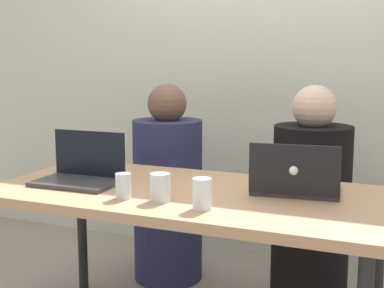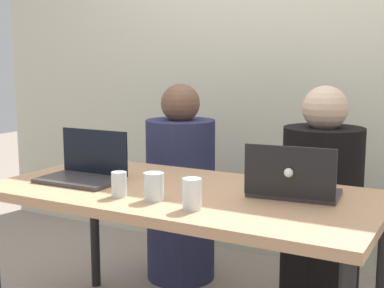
{
  "view_description": "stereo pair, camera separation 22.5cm",
  "coord_description": "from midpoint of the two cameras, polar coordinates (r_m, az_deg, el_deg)",
  "views": [
    {
      "loc": [
        0.86,
        -1.97,
        1.25
      ],
      "look_at": [
        0.0,
        0.08,
        0.89
      ],
      "focal_mm": 50.0,
      "sensor_mm": 36.0,
      "label": 1
    },
    {
      "loc": [
        1.06,
        -1.87,
        1.25
      ],
      "look_at": [
        0.0,
        0.08,
        0.89
      ],
      "focal_mm": 50.0,
      "sensor_mm": 36.0,
      "label": 2
    }
  ],
  "objects": [
    {
      "name": "desk",
      "position": [
        2.23,
        1.92,
        -6.45
      ],
      "size": [
        1.61,
        0.79,
        0.71
      ],
      "color": "tan",
      "rests_on": "ground"
    },
    {
      "name": "water_glass_left",
      "position": [
        2.1,
        -4.76,
        -4.52
      ],
      "size": [
        0.06,
        0.06,
        0.1
      ],
      "color": "silver",
      "rests_on": "desk"
    },
    {
      "name": "person_on_right",
      "position": [
        2.77,
        15.91,
        -7.01
      ],
      "size": [
        0.47,
        0.47,
        1.12
      ],
      "rotation": [
        0.0,
        0.0,
        2.92
      ],
      "color": "black",
      "rests_on": "ground"
    },
    {
      "name": "water_glass_right",
      "position": [
        1.92,
        3.35,
        -5.6
      ],
      "size": [
        0.07,
        0.07,
        0.11
      ],
      "color": "white",
      "rests_on": "desk"
    },
    {
      "name": "back_wall",
      "position": [
        3.34,
        12.0,
        9.2
      ],
      "size": [
        4.5,
        0.1,
        2.53
      ],
      "primitive_type": "cube",
      "color": "beige",
      "rests_on": "ground"
    },
    {
      "name": "person_on_left",
      "position": [
        3.04,
        0.91,
        -5.31
      ],
      "size": [
        0.47,
        0.47,
        1.11
      ],
      "rotation": [
        0.0,
        0.0,
        2.91
      ],
      "color": "#2A2D52",
      "rests_on": "ground"
    },
    {
      "name": "laptop_front_left",
      "position": [
        2.4,
        -8.76,
        -2.77
      ],
      "size": [
        0.36,
        0.26,
        0.22
      ],
      "rotation": [
        0.0,
        0.0,
        0.02
      ],
      "color": "#393637",
      "rests_on": "desk"
    },
    {
      "name": "water_glass_center",
      "position": [
        2.04,
        -0.95,
        -4.8
      ],
      "size": [
        0.08,
        0.08,
        0.11
      ],
      "color": "silver",
      "rests_on": "desk"
    },
    {
      "name": "laptop_back_right",
      "position": [
        2.14,
        13.69,
        -4.38
      ],
      "size": [
        0.37,
        0.27,
        0.21
      ],
      "rotation": [
        0.0,
        0.0,
        3.25
      ],
      "color": "#3D393F",
      "rests_on": "desk"
    }
  ]
}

